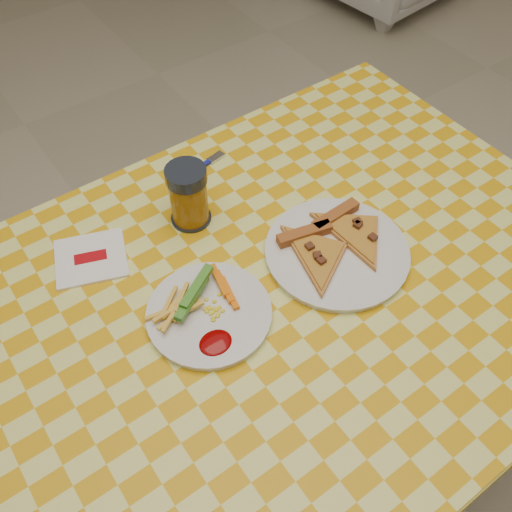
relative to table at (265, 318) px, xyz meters
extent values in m
plane|color=beige|center=(0.00, 0.00, -0.68)|extent=(8.00, 8.00, 0.00)
cylinder|color=silver|center=(0.54, 0.34, -0.33)|extent=(0.06, 0.06, 0.71)
cube|color=#52371C|center=(0.00, 0.00, 0.05)|extent=(1.20, 0.80, 0.04)
cylinder|color=silver|center=(-0.10, 0.02, 0.08)|extent=(0.23, 0.23, 0.01)
cylinder|color=silver|center=(0.16, 0.00, 0.08)|extent=(0.28, 0.28, 0.01)
cube|color=#185F0F|center=(-0.11, 0.05, 0.11)|extent=(0.10, 0.08, 0.02)
cube|color=orange|center=(-0.06, 0.04, 0.09)|extent=(0.06, 0.08, 0.02)
ellipsoid|color=#790203|center=(-0.13, -0.04, 0.09)|extent=(0.06, 0.05, 0.01)
cube|color=#9B5623|center=(0.13, 0.06, 0.10)|extent=(0.11, 0.05, 0.02)
cube|color=#9B5623|center=(0.21, 0.06, 0.10)|extent=(0.11, 0.03, 0.02)
cylinder|color=black|center=(-0.01, 0.23, 0.08)|extent=(0.08, 0.08, 0.01)
cylinder|color=#84520E|center=(-0.01, 0.23, 0.12)|extent=(0.07, 0.07, 0.10)
cylinder|color=black|center=(-0.01, 0.23, 0.19)|extent=(0.08, 0.08, 0.03)
cube|color=white|center=(-0.21, 0.25, 0.08)|extent=(0.16, 0.15, 0.01)
cube|color=#A60910|center=(-0.21, 0.25, 0.08)|extent=(0.06, 0.04, 0.00)
cube|color=navy|center=(0.06, 0.34, 0.08)|extent=(0.09, 0.03, 0.01)
cube|color=silver|center=(0.12, 0.35, 0.08)|extent=(0.04, 0.02, 0.00)
camera|label=1|loc=(-0.35, -0.46, 0.89)|focal=40.00mm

